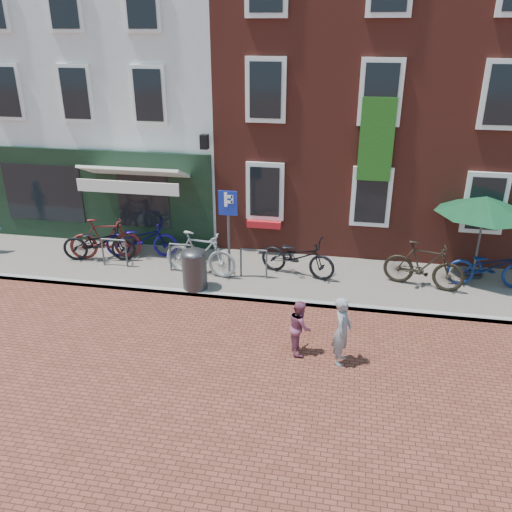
% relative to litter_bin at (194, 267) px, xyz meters
% --- Properties ---
extents(ground, '(80.00, 80.00, 0.00)m').
position_rel_litter_bin_xyz_m(ground, '(0.88, -0.30, -0.70)').
color(ground, brown).
extents(sidewalk, '(24.00, 3.00, 0.10)m').
position_rel_litter_bin_xyz_m(sidewalk, '(1.88, 1.20, -0.65)').
color(sidewalk, slate).
rests_on(sidewalk, ground).
extents(building_stucco, '(8.00, 8.00, 9.00)m').
position_rel_litter_bin_xyz_m(building_stucco, '(-4.12, 6.70, 3.80)').
color(building_stucco, silver).
rests_on(building_stucco, ground).
extents(building_brick_mid, '(6.00, 8.00, 10.00)m').
position_rel_litter_bin_xyz_m(building_brick_mid, '(2.88, 6.70, 4.30)').
color(building_brick_mid, maroon).
rests_on(building_brick_mid, ground).
extents(litter_bin, '(0.64, 0.64, 1.17)m').
position_rel_litter_bin_xyz_m(litter_bin, '(0.00, 0.00, 0.00)').
color(litter_bin, '#3A3B3D').
rests_on(litter_bin, sidewalk).
extents(parking_sign, '(0.50, 0.07, 2.43)m').
position_rel_litter_bin_xyz_m(parking_sign, '(0.73, 0.80, 1.07)').
color(parking_sign, '#4C4C4F').
rests_on(parking_sign, sidewalk).
extents(parasol, '(2.53, 2.53, 2.35)m').
position_rel_litter_bin_xyz_m(parasol, '(7.26, 2.10, 1.51)').
color(parasol, '#4C4C4F').
rests_on(parasol, sidewalk).
extents(woman, '(0.44, 0.59, 1.47)m').
position_rel_litter_bin_xyz_m(woman, '(3.84, -2.50, 0.03)').
color(woman, gray).
rests_on(woman, ground).
extents(boy, '(0.60, 0.69, 1.19)m').
position_rel_litter_bin_xyz_m(boy, '(2.96, -2.27, -0.11)').
color(boy, '#88405A').
rests_on(boy, ground).
extents(bicycle_0, '(2.20, 1.08, 1.11)m').
position_rel_litter_bin_xyz_m(bicycle_0, '(-3.22, 1.20, -0.05)').
color(bicycle_0, black).
rests_on(bicycle_0, sidewalk).
extents(bicycle_1, '(2.13, 1.14, 1.23)m').
position_rel_litter_bin_xyz_m(bicycle_1, '(-3.10, 1.36, 0.01)').
color(bicycle_1, maroon).
rests_on(bicycle_1, sidewalk).
extents(bicycle_2, '(2.21, 1.12, 1.11)m').
position_rel_litter_bin_xyz_m(bicycle_2, '(-2.12, 1.69, -0.05)').
color(bicycle_2, '#140961').
rests_on(bicycle_2, sidewalk).
extents(bicycle_3, '(2.11, 0.86, 1.23)m').
position_rel_litter_bin_xyz_m(bicycle_3, '(-0.08, 0.81, 0.01)').
color(bicycle_3, gray).
rests_on(bicycle_3, sidewalk).
extents(bicycle_4, '(2.23, 1.24, 1.11)m').
position_rel_litter_bin_xyz_m(bicycle_4, '(2.52, 1.26, -0.05)').
color(bicycle_4, black).
rests_on(bicycle_4, sidewalk).
extents(bicycle_5, '(2.13, 1.06, 1.23)m').
position_rel_litter_bin_xyz_m(bicycle_5, '(5.80, 1.14, 0.01)').
color(bicycle_5, black).
rests_on(bicycle_5, sidewalk).
extents(bicycle_6, '(2.13, 0.80, 1.11)m').
position_rel_litter_bin_xyz_m(bicycle_6, '(7.47, 1.49, -0.05)').
color(bicycle_6, '#0C2053').
rests_on(bicycle_6, sidewalk).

